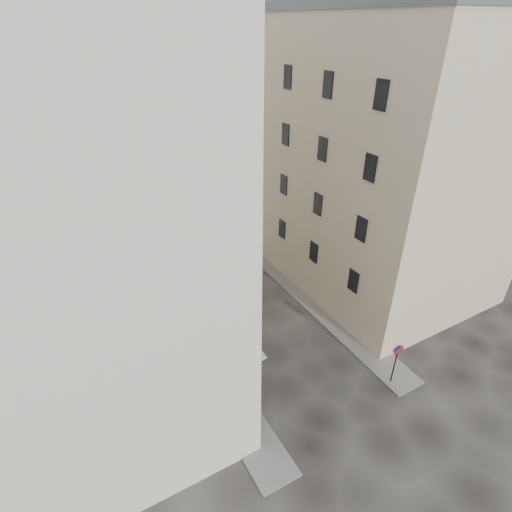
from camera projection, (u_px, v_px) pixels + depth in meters
ground at (284, 351)px, 24.51m from camera, size 90.00×90.00×0.00m
sidewalk_left at (191, 336)px, 25.60m from camera, size 2.00×22.00×0.12m
sidewalk_right at (314, 303)px, 28.62m from camera, size 2.00×18.00×0.12m
building_left at (49, 215)px, 17.13m from camera, size 12.20×16.20×20.60m
building_right at (392, 162)px, 26.82m from camera, size 12.20×14.20×18.60m
building_back at (157, 133)px, 33.66m from camera, size 18.20×10.20×18.60m
cafe_storefront at (211, 342)px, 22.50m from camera, size 1.74×7.30×3.50m
stone_steps at (204, 255)px, 33.77m from camera, size 9.00×3.15×0.80m
bollard_near at (245, 375)px, 22.13m from camera, size 0.12×0.12×0.98m
bollard_mid at (218, 338)px, 24.76m from camera, size 0.12×0.12×0.98m
bollard_far at (197, 307)px, 27.39m from camera, size 0.12×0.12×0.98m
no_parking_sign at (397, 357)px, 21.35m from camera, size 0.63×0.19×2.80m
bistro_table_a at (242, 383)px, 21.76m from camera, size 1.28×0.60×0.90m
bistro_table_b at (242, 369)px, 22.57m from camera, size 1.41×0.66×0.99m
bistro_table_c at (222, 353)px, 23.73m from camera, size 1.22×0.57×0.86m
bistro_table_d at (211, 330)px, 25.51m from camera, size 1.26×0.59×0.89m
bistro_table_e at (214, 323)px, 26.13m from camera, size 1.15×0.54×0.81m
pedestrian at (243, 345)px, 23.76m from camera, size 0.71×0.61×1.65m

